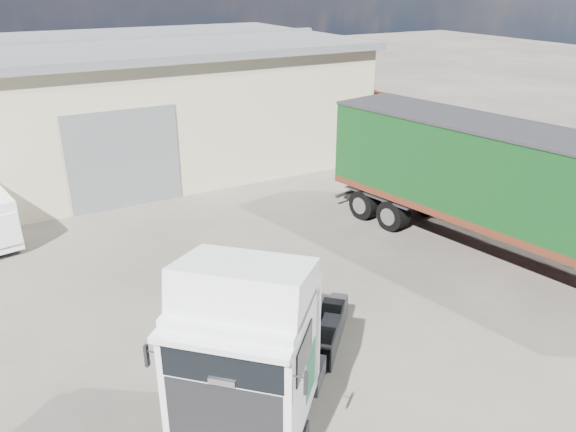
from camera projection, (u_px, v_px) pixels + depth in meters
ground at (317, 326)px, 13.66m from camera, size 120.00×120.00×0.00m
brick_boundary_wall at (479, 150)px, 23.11m from camera, size 0.35×26.00×2.50m
tractor_unit at (257, 352)px, 10.13m from camera, size 5.40×5.53×3.82m
box_trailer at (506, 180)px, 16.29m from camera, size 4.78×12.10×3.94m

